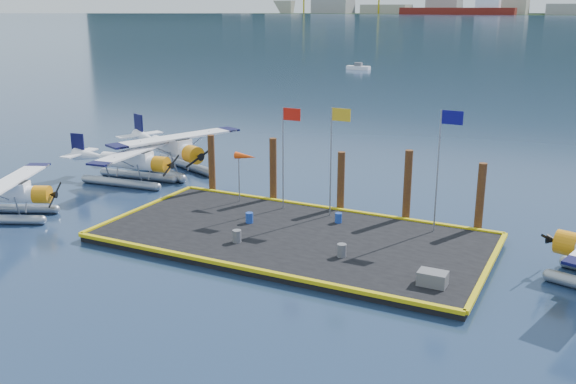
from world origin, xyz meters
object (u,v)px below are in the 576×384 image
at_px(flagpole_blue, 443,153).
at_px(flagpole_red, 286,143).
at_px(windsock, 245,157).
at_px(piling_2, 341,183).
at_px(seaplane_b, 133,164).
at_px(seaplane_a, 6,197).
at_px(crate, 433,278).
at_px(drum_5, 338,218).
at_px(drum_1, 342,250).
at_px(drum_0, 249,218).
at_px(flagpole_yellow, 334,145).
at_px(piling_0, 212,165).
at_px(seaplane_c, 174,151).
at_px(piling_3, 407,188).
at_px(drum_3, 237,236).
at_px(piling_1, 273,172).
at_px(piling_4, 480,200).

bearing_deg(flagpole_blue, flagpole_red, 180.00).
height_order(windsock, piling_2, piling_2).
bearing_deg(flagpole_blue, seaplane_b, 175.88).
bearing_deg(seaplane_a, crate, 68.16).
xyz_separation_m(drum_5, windsock, (-6.44, 0.95, 2.55)).
distance_m(seaplane_b, drum_1, 19.78).
bearing_deg(drum_0, flagpole_yellow, 40.90).
distance_m(piling_0, piling_2, 9.00).
distance_m(seaplane_c, drum_5, 16.97).
distance_m(windsock, piling_3, 9.72).
relative_size(drum_3, flagpole_blue, 0.10).
xyz_separation_m(seaplane_b, piling_3, (19.51, 0.04, 0.75)).
xyz_separation_m(seaplane_a, drum_5, (17.98, 6.83, -0.65)).
relative_size(drum_0, windsock, 0.19).
relative_size(seaplane_b, drum_5, 16.57).
distance_m(seaplane_a, drum_3, 14.63).
xyz_separation_m(windsock, piling_0, (-3.47, 1.60, -1.23)).
bearing_deg(piling_2, drum_0, -125.98).
relative_size(crate, flagpole_blue, 0.19).
xyz_separation_m(drum_1, piling_3, (1.05, 7.13, 1.43)).
xyz_separation_m(drum_5, piling_3, (3.08, 2.55, 1.48)).
distance_m(drum_3, drum_5, 6.19).
height_order(drum_1, crate, drum_1).
xyz_separation_m(drum_1, piling_2, (-2.95, 7.13, 1.18)).
bearing_deg(piling_1, piling_0, 180.00).
distance_m(piling_0, piling_4, 17.00).
bearing_deg(drum_5, seaplane_c, 158.04).
bearing_deg(flagpole_yellow, seaplane_a, -155.74).
distance_m(seaplane_a, seaplane_c, 13.37).
bearing_deg(piling_2, flagpole_red, -150.20).
relative_size(drum_1, crate, 0.52).
height_order(seaplane_a, piling_4, piling_4).
relative_size(drum_5, flagpole_red, 0.09).
distance_m(drum_1, drum_5, 5.01).
bearing_deg(drum_1, drum_5, 113.95).
xyz_separation_m(crate, piling_2, (-7.66, 8.40, 1.19)).
xyz_separation_m(drum_0, windsock, (-2.05, 3.18, 2.54)).
relative_size(drum_5, piling_0, 0.14).
height_order(seaplane_a, seaplane_c, seaplane_c).
bearing_deg(crate, flagpole_blue, 102.15).
xyz_separation_m(drum_1, piling_0, (-11.95, 7.13, 1.28)).
height_order(seaplane_b, piling_3, piling_3).
bearing_deg(crate, drum_1, 164.85).
bearing_deg(drum_3, crate, -4.07).
distance_m(drum_3, piling_3, 10.19).
xyz_separation_m(seaplane_c, drum_0, (11.33, -8.57, -0.92)).
relative_size(crate, windsock, 0.39).
bearing_deg(crate, seaplane_b, 160.14).
bearing_deg(piling_0, seaplane_b, -179.68).
xyz_separation_m(flagpole_yellow, piling_1, (-4.70, 1.60, -2.41)).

